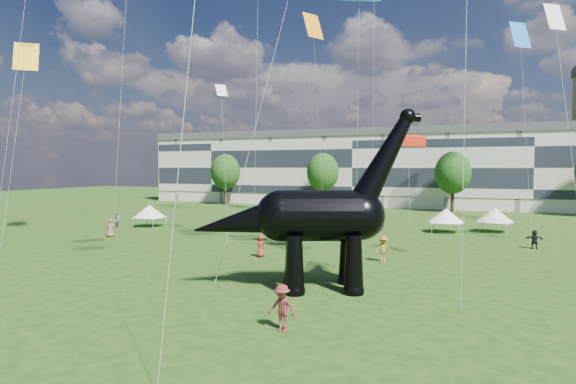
% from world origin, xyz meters
% --- Properties ---
extents(ground, '(220.00, 220.00, 0.00)m').
position_xyz_m(ground, '(0.00, 0.00, 0.00)').
color(ground, '#16330C').
rests_on(ground, ground).
extents(terrace_row, '(78.00, 11.00, 12.00)m').
position_xyz_m(terrace_row, '(-8.00, 62.00, 6.00)').
color(terrace_row, beige).
rests_on(terrace_row, ground).
extents(tree_far_left, '(5.20, 5.20, 9.44)m').
position_xyz_m(tree_far_left, '(-30.00, 53.00, 6.29)').
color(tree_far_left, '#382314').
rests_on(tree_far_left, ground).
extents(tree_mid_left, '(5.20, 5.20, 9.44)m').
position_xyz_m(tree_mid_left, '(-12.00, 53.00, 6.29)').
color(tree_mid_left, '#382314').
rests_on(tree_mid_left, ground).
extents(tree_mid_right, '(5.20, 5.20, 9.44)m').
position_xyz_m(tree_mid_right, '(8.00, 53.00, 6.29)').
color(tree_mid_right, '#382314').
rests_on(tree_mid_right, ground).
extents(dinosaur_sculpture, '(12.09, 6.55, 10.17)m').
position_xyz_m(dinosaur_sculpture, '(3.62, 3.22, 3.84)').
color(dinosaur_sculpture, black).
rests_on(dinosaur_sculpture, ground).
extents(car_silver, '(2.90, 4.22, 1.33)m').
position_xyz_m(car_silver, '(-10.73, 26.35, 0.67)').
color(car_silver, silver).
rests_on(car_silver, ground).
extents(car_grey, '(4.99, 2.71, 1.56)m').
position_xyz_m(car_grey, '(-5.28, 22.72, 0.78)').
color(car_grey, slate).
rests_on(car_grey, ground).
extents(car_white, '(5.26, 3.39, 1.35)m').
position_xyz_m(car_white, '(-0.05, 23.92, 0.67)').
color(car_white, silver).
rests_on(car_white, ground).
extents(car_dark, '(2.73, 5.33, 1.48)m').
position_xyz_m(car_dark, '(1.39, 26.93, 0.74)').
color(car_dark, '#595960').
rests_on(car_dark, ground).
extents(gazebo_near, '(3.59, 3.59, 2.44)m').
position_xyz_m(gazebo_near, '(8.73, 29.70, 1.71)').
color(gazebo_near, white).
rests_on(gazebo_near, ground).
extents(gazebo_far, '(4.01, 4.01, 2.48)m').
position_xyz_m(gazebo_far, '(13.32, 31.80, 1.74)').
color(gazebo_far, silver).
rests_on(gazebo_far, ground).
extents(gazebo_left, '(3.74, 3.74, 2.43)m').
position_xyz_m(gazebo_left, '(-22.23, 22.24, 1.71)').
color(gazebo_left, white).
rests_on(gazebo_left, ground).
extents(visitors, '(51.22, 41.75, 1.89)m').
position_xyz_m(visitors, '(-0.09, 13.44, 0.88)').
color(visitors, '#50387E').
rests_on(visitors, ground).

